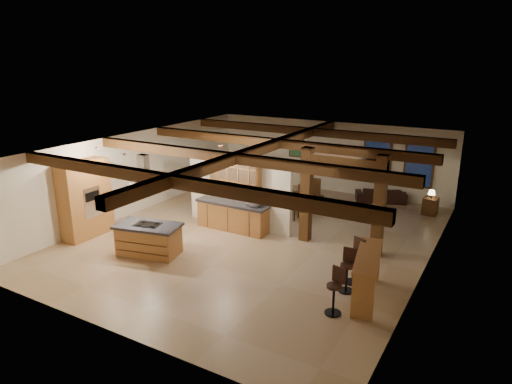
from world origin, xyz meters
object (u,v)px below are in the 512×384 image
(kitchen_island, at_px, (149,239))
(sofa, at_px, (381,195))
(dining_table, at_px, (291,203))
(bar_counter, at_px, (367,269))

(kitchen_island, relative_size, sofa, 1.04)
(dining_table, bearing_deg, bar_counter, -58.69)
(kitchen_island, height_order, sofa, kitchen_island)
(kitchen_island, distance_m, sofa, 9.31)
(sofa, distance_m, bar_counter, 7.75)
(kitchen_island, height_order, dining_table, kitchen_island)
(dining_table, relative_size, sofa, 0.93)
(kitchen_island, bearing_deg, bar_counter, 6.04)
(kitchen_island, xyz_separation_m, sofa, (4.41, 8.20, -0.18))
(bar_counter, bearing_deg, sofa, 102.76)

